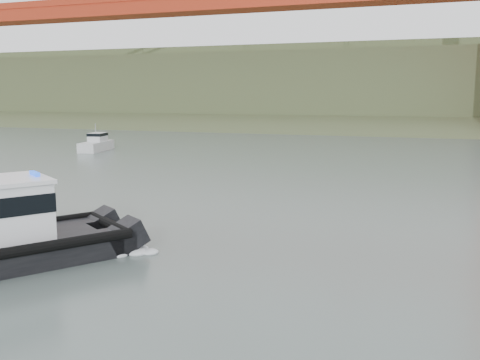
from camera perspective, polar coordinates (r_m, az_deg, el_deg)
The scene contains 3 objects.
ground at distance 18.50m, azimuth -6.83°, elevation -11.87°, with size 400.00×400.00×0.00m, color #4D5B56.
headlands at distance 141.14m, azimuth 16.67°, elevation 8.93°, with size 500.00×105.36×27.12m.
motorboat at distance 65.58m, azimuth -15.04°, elevation 3.76°, with size 3.06×6.27×3.31m.
Camera 1 is at (7.78, -15.42, 6.61)m, focal length 40.00 mm.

